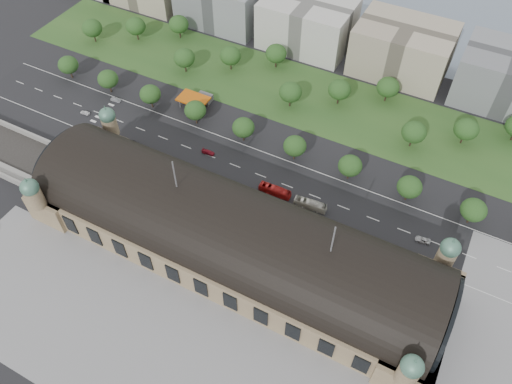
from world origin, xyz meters
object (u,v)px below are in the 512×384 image
at_px(petrol_station, 199,98).
at_px(parked_car_0, 125,148).
at_px(parked_car_1, 99,145).
at_px(parked_car_2, 130,156).
at_px(traffic_car_6, 423,240).
at_px(parked_car_3, 140,162).
at_px(traffic_car_4, 302,204).
at_px(parked_car_4, 143,154).
at_px(bus_east, 310,204).
at_px(traffic_car_0, 85,113).
at_px(parked_car_5, 197,185).
at_px(bus_west, 275,191).
at_px(bus_mid, 246,191).
at_px(traffic_car_2, 135,143).
at_px(traffic_car_1, 116,100).
at_px(traffic_car_3, 208,152).
at_px(parked_car_6, 177,177).

relative_size(petrol_station, parked_car_0, 3.04).
bearing_deg(parked_car_1, parked_car_2, 65.80).
height_order(traffic_car_6, parked_car_3, traffic_car_6).
relative_size(traffic_car_4, parked_car_4, 0.95).
bearing_deg(bus_east, parked_car_3, 94.05).
bearing_deg(parked_car_0, traffic_car_0, -131.05).
height_order(traffic_car_0, parked_car_3, traffic_car_0).
height_order(parked_car_5, bus_west, bus_west).
bearing_deg(parked_car_3, bus_mid, 67.12).
height_order(traffic_car_2, parked_car_0, parked_car_0).
height_order(traffic_car_1, parked_car_3, traffic_car_1).
xyz_separation_m(bus_west, bus_mid, (-10.16, -5.00, -0.28)).
distance_m(traffic_car_0, traffic_car_2, 32.75).
bearing_deg(parked_car_4, bus_east, 65.21).
distance_m(petrol_station, bus_west, 64.53).
relative_size(petrol_station, traffic_car_2, 2.66).
relative_size(parked_car_5, bus_mid, 0.48).
height_order(traffic_car_2, parked_car_4, parked_car_4).
bearing_deg(traffic_car_1, bus_east, -103.63).
distance_m(traffic_car_3, parked_car_2, 32.94).
bearing_deg(parked_car_2, traffic_car_0, -145.16).
bearing_deg(traffic_car_4, traffic_car_3, -97.68).
bearing_deg(petrol_station, traffic_car_2, -105.84).
relative_size(petrol_station, bus_west, 1.07).
distance_m(traffic_car_3, parked_car_3, 28.69).
relative_size(parked_car_1, parked_car_2, 1.18).
bearing_deg(petrol_station, parked_car_3, -92.53).
distance_m(traffic_car_1, parked_car_1, 30.11).
bearing_deg(parked_car_5, parked_car_4, -130.83).
relative_size(parked_car_1, bus_mid, 0.47).
xyz_separation_m(traffic_car_4, parked_car_3, (-69.45, -10.47, 0.01)).
height_order(parked_car_0, bus_west, bus_west).
bearing_deg(bus_mid, traffic_car_6, -83.23).
xyz_separation_m(traffic_car_2, traffic_car_3, (30.76, 10.00, 0.07)).
relative_size(traffic_car_3, parked_car_0, 1.20).
bearing_deg(parked_car_0, parked_car_1, -92.96).
relative_size(traffic_car_0, traffic_car_2, 0.89).
relative_size(traffic_car_0, parked_car_2, 1.06).
bearing_deg(bus_mid, bus_west, -65.07).
height_order(parked_car_1, parked_car_3, parked_car_3).
relative_size(petrol_station, traffic_car_1, 2.85).
bearing_deg(traffic_car_4, petrol_station, -115.29).
height_order(traffic_car_4, parked_car_1, traffic_car_4).
bearing_deg(parked_car_1, traffic_car_0, -153.24).
xyz_separation_m(traffic_car_1, traffic_car_6, (148.97, -11.73, -0.05)).
bearing_deg(traffic_car_0, bus_east, 83.68).
bearing_deg(parked_car_0, bus_west, 72.67).
bearing_deg(traffic_car_2, bus_west, 99.04).
distance_m(traffic_car_1, traffic_car_4, 104.61).
xyz_separation_m(parked_car_2, parked_car_6, (24.45, -1.01, 0.08)).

